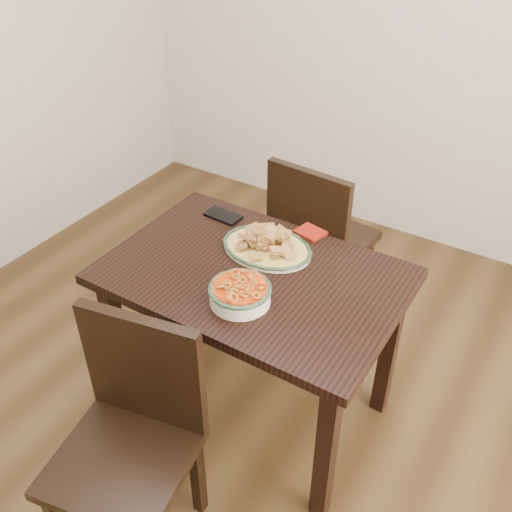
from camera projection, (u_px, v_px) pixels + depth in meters
The scene contains 9 objects.
floor at pixel (237, 408), 2.53m from camera, with size 3.50×3.50×0.00m, color #382512.
wall_back at pixel (417, 16), 2.96m from camera, with size 3.50×0.10×2.60m, color beige.
dining_table at pixel (253, 295), 2.17m from camera, with size 1.09×0.73×0.75m.
chair_far at pixel (317, 235), 2.75m from camera, with size 0.45×0.45×0.89m.
chair_near at pixel (133, 428), 1.84m from camera, with size 0.49×0.49×0.89m.
fish_plate at pixel (267, 241), 2.19m from camera, with size 0.36×0.28×0.11m.
noodle_bowl at pixel (240, 292), 1.94m from camera, with size 0.22×0.22×0.08m.
smartphone at pixel (223, 216), 2.41m from camera, with size 0.15×0.08×0.01m, color black.
napkin at pixel (311, 232), 2.30m from camera, with size 0.11×0.09×0.01m, color maroon.
Camera 1 is at (0.95, -1.35, 2.04)m, focal length 40.00 mm.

